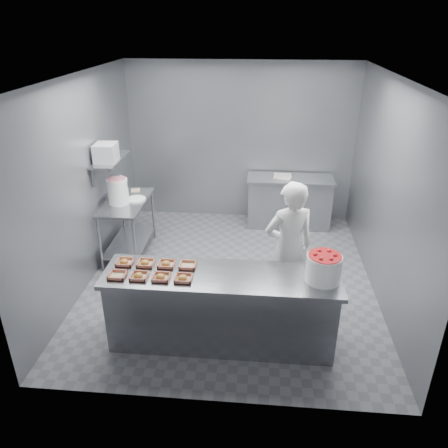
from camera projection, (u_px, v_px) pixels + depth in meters
The scene contains 24 objects.
floor at pixel (230, 278), 6.34m from camera, with size 4.50×4.50×0.00m, color #4C4C51.
ceiling at pixel (232, 76), 5.13m from camera, with size 4.50×4.50×0.00m, color white.
wall_back at pixel (241, 143), 7.76m from camera, with size 4.00×0.04×2.80m, color slate.
wall_left at pixel (84, 183), 5.90m from camera, with size 0.04×4.50×2.80m, color slate.
wall_right at pixel (387, 193), 5.57m from camera, with size 0.04×4.50×2.80m, color slate.
service_counter at pixel (221, 309), 4.93m from camera, with size 2.60×0.70×0.90m.
prep_table at pixel (128, 219), 6.76m from camera, with size 0.60×1.20×0.90m.
back_counter at pixel (289, 201), 7.78m from camera, with size 1.50×0.60×0.90m.
wall_shelf at pixel (110, 160), 6.36m from camera, with size 0.35×0.90×0.03m, color slate.
tray_0 at pixel (117, 275), 4.70m from camera, with size 0.19×0.18×0.04m.
tray_1 at pixel (139, 276), 4.67m from camera, with size 0.19×0.18×0.06m.
tray_2 at pixel (161, 277), 4.66m from camera, with size 0.19×0.18×0.06m.
tray_3 at pixel (183, 278), 4.64m from camera, with size 0.19×0.18×0.06m.
tray_4 at pixel (125, 262), 4.94m from camera, with size 0.19×0.18×0.06m.
tray_5 at pixel (145, 263), 4.92m from camera, with size 0.19×0.18×0.06m.
tray_6 at pixel (166, 264), 4.90m from camera, with size 0.19×0.18×0.06m.
tray_7 at pixel (188, 265), 4.88m from camera, with size 0.19×0.18×0.04m.
worker at pixel (289, 248), 5.36m from camera, with size 0.63×0.41×1.73m, color silver.
strawberry_tub at pixel (324, 267), 4.57m from camera, with size 0.37×0.37×0.31m.
glaze_bucket at pixel (118, 191), 6.46m from camera, with size 0.32×0.30×0.46m.
bucket_lid at pixel (136, 199), 6.67m from camera, with size 0.29×0.29×0.02m, color white.
rag at pixel (135, 190), 7.01m from camera, with size 0.14×0.12×0.02m, color #CCB28C.
appliance at pixel (106, 153), 6.18m from camera, with size 0.30×0.34×0.25m, color gray.
paper_stack at pixel (283, 176), 7.59m from camera, with size 0.30×0.22×0.05m, color silver.
Camera 1 is at (0.39, -5.37, 3.44)m, focal length 35.00 mm.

